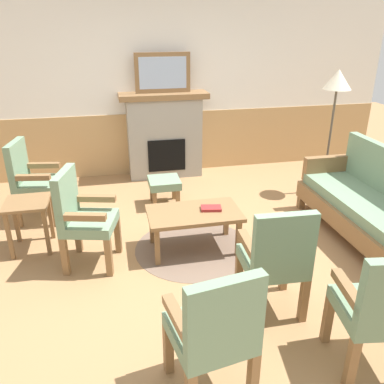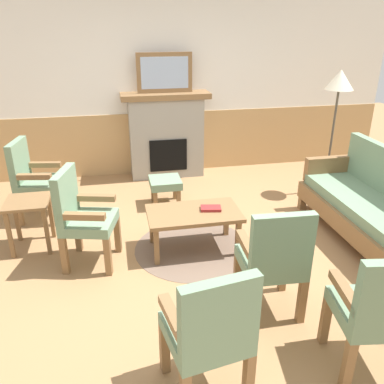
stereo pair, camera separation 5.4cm
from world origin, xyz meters
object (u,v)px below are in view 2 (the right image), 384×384
Objects in this scene: couch at (370,206)px; book_on_table at (211,208)px; side_table at (29,211)px; framed_picture at (165,73)px; armchair_corner_left at (274,258)px; armchair_near_fireplace at (81,214)px; fireplace at (166,135)px; armchair_by_window_left at (32,177)px; armchair_front_center at (210,329)px; floor_lamp_by_couch at (339,88)px; footstool at (165,184)px; coffee_table at (194,216)px; armchair_front_left at (379,309)px.

book_on_table is at bearing 174.75° from couch.
book_on_table is 1.90m from side_table.
framed_picture reaches higher than armchair_corner_left.
framed_picture is 0.82× the size of armchair_near_fireplace.
framed_picture reaches higher than fireplace.
armchair_by_window_left reaches higher than book_on_table.
armchair_front_center is 2.59m from side_table.
floor_lamp_by_couch reaches higher than side_table.
floor_lamp_by_couch is at bearing -27.62° from framed_picture.
footstool is 1.57m from armchair_near_fireplace.
side_table is (0.06, -0.73, -0.10)m from armchair_by_window_left.
floor_lamp_by_couch is at bearing 80.58° from couch.
book_on_table is 0.52× the size of footstool.
fireplace is 3.25× the size of footstool.
armchair_near_fireplace and armchair_by_window_left have the same top height.
coffee_table is 0.98× the size of armchair_near_fireplace.
coffee_table is 2.02m from armchair_front_left.
framed_picture is 0.82× the size of armchair_corner_left.
armchair_near_fireplace is 0.58× the size of floor_lamp_by_couch.
couch is 1.07× the size of floor_lamp_by_couch.
armchair_near_fireplace and armchair_front_left have the same top height.
armchair_front_left is at bearing -69.82° from book_on_table.
fireplace is at bearing -90.00° from framed_picture.
armchair_front_left is at bearing -40.88° from side_table.
armchair_by_window_left reaches higher than coffee_table.
armchair_by_window_left is 0.74m from side_table.
couch and armchair_front_center have the same top height.
coffee_table is 0.98× the size of armchair_by_window_left.
armchair_near_fireplace is at bearing -178.15° from book_on_table.
fireplace is at bearing 47.65° from side_table.
book_on_table is 0.21× the size of armchair_by_window_left.
book_on_table is 2.47m from floor_lamp_by_couch.
couch is 1.84× the size of armchair_front_left.
floor_lamp_by_couch reaches higher than armchair_corner_left.
framed_picture reaches higher than footstool.
armchair_corner_left reaches higher than side_table.
fireplace is 1.62× the size of framed_picture.
footstool is 2.56m from floor_lamp_by_couch.
floor_lamp_by_couch reaches higher than footstool.
fireplace reaches higher than footstool.
side_table is (-1.54, -0.80, 0.15)m from footstool.
side_table is at bearing 169.00° from book_on_table.
armchair_near_fireplace is at bearing -178.28° from coffee_table.
couch is 1.84× the size of armchair_by_window_left.
armchair_corner_left is (-1.51, -0.97, 0.14)m from couch.
armchair_near_fireplace is 1.88m from armchair_corner_left.
armchair_near_fireplace is at bearing -61.05° from armchair_by_window_left.
book_on_table is 1.30m from armchair_near_fireplace.
floor_lamp_by_couch is at bearing -27.61° from fireplace.
side_table is at bearing -85.21° from armchair_by_window_left.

